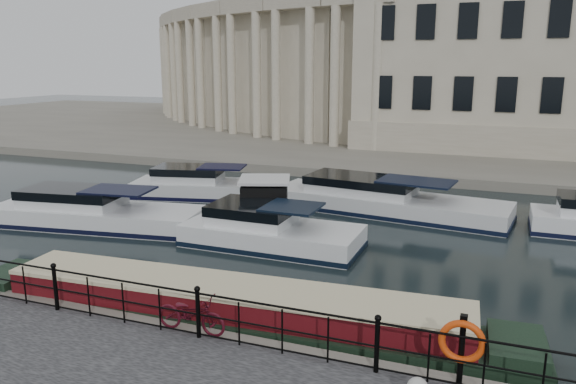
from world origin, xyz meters
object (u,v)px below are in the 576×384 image
at_px(life_ring_post, 462,343).
at_px(narrowboat, 229,316).
at_px(bicycle, 191,314).
at_px(harbour_hut, 265,207).

distance_m(life_ring_post, narrowboat, 5.90).
bearing_deg(life_ring_post, bicycle, 179.34).
height_order(narrowboat, harbour_hut, harbour_hut).
bearing_deg(bicycle, life_ring_post, -90.09).
xyz_separation_m(bicycle, harbour_hut, (-2.32, 9.60, -0.05)).
distance_m(bicycle, harbour_hut, 9.88).
relative_size(bicycle, life_ring_post, 1.22).
height_order(bicycle, narrowboat, bicycle).
xyz_separation_m(life_ring_post, harbour_hut, (-8.17, 9.67, -0.48)).
xyz_separation_m(life_ring_post, narrowboat, (-5.62, 1.46, -1.07)).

